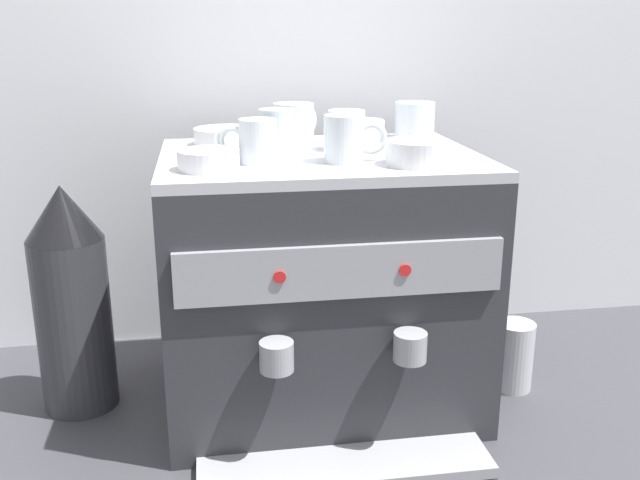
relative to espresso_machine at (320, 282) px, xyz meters
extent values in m
plane|color=#38383D|center=(0.00, 0.00, -0.25)|extent=(4.00, 4.00, 0.00)
cube|color=silver|center=(0.00, 0.35, 0.30)|extent=(2.80, 0.03, 1.09)
cube|color=#2D2D33|center=(0.00, 0.00, -0.01)|extent=(0.58, 0.44, 0.48)
cube|color=#B7B7BC|center=(0.00, 0.00, 0.24)|extent=(0.58, 0.44, 0.02)
cube|color=#939399|center=(0.00, -0.22, 0.10)|extent=(0.54, 0.01, 0.09)
cylinder|color=red|center=(-0.10, -0.23, 0.10)|extent=(0.02, 0.01, 0.02)
cylinder|color=red|center=(0.10, -0.23, 0.10)|extent=(0.02, 0.01, 0.02)
cube|color=#939399|center=(0.00, -0.27, -0.23)|extent=(0.50, 0.12, 0.02)
cylinder|color=#939399|center=(-0.11, -0.25, -0.03)|extent=(0.06, 0.06, 0.05)
cylinder|color=#939399|center=(0.11, -0.25, -0.03)|extent=(0.06, 0.06, 0.05)
cylinder|color=silver|center=(-0.08, 0.02, 0.29)|extent=(0.07, 0.07, 0.08)
torus|color=silver|center=(-0.12, 0.00, 0.29)|extent=(0.06, 0.03, 0.06)
cylinder|color=silver|center=(0.03, -0.09, 0.29)|extent=(0.07, 0.07, 0.08)
torus|color=silver|center=(0.08, -0.08, 0.29)|extent=(0.06, 0.01, 0.06)
cylinder|color=silver|center=(-0.03, 0.13, 0.29)|extent=(0.08, 0.08, 0.08)
torus|color=silver|center=(0.00, 0.17, 0.29)|extent=(0.05, 0.05, 0.06)
cylinder|color=silver|center=(0.22, 0.13, 0.29)|extent=(0.08, 0.08, 0.08)
torus|color=silver|center=(0.20, 0.18, 0.29)|extent=(0.03, 0.06, 0.06)
cylinder|color=silver|center=(-0.12, -0.07, 0.29)|extent=(0.06, 0.06, 0.08)
torus|color=silver|center=(-0.16, -0.06, 0.29)|extent=(0.05, 0.03, 0.05)
cylinder|color=silver|center=(0.05, 0.03, 0.29)|extent=(0.07, 0.07, 0.08)
torus|color=silver|center=(0.05, -0.02, 0.29)|extent=(0.01, 0.05, 0.05)
cylinder|color=white|center=(-0.17, 0.13, 0.27)|extent=(0.13, 0.13, 0.03)
cylinder|color=white|center=(-0.17, 0.13, 0.25)|extent=(0.07, 0.07, 0.01)
cylinder|color=white|center=(0.14, -0.13, 0.27)|extent=(0.11, 0.11, 0.04)
cylinder|color=white|center=(0.14, -0.13, 0.26)|extent=(0.06, 0.06, 0.01)
cylinder|color=white|center=(0.11, 0.14, 0.27)|extent=(0.10, 0.10, 0.04)
cylinder|color=white|center=(0.11, 0.14, 0.26)|extent=(0.05, 0.05, 0.01)
cylinder|color=white|center=(-0.20, -0.11, 0.27)|extent=(0.10, 0.10, 0.03)
cylinder|color=white|center=(-0.20, -0.11, 0.25)|extent=(0.06, 0.06, 0.01)
cylinder|color=#333338|center=(-0.48, 0.04, -0.07)|extent=(0.14, 0.14, 0.34)
cone|color=black|center=(-0.48, 0.04, 0.15)|extent=(0.14, 0.14, 0.10)
cylinder|color=#B7B7BC|center=(0.40, -0.03, -0.17)|extent=(0.08, 0.08, 0.14)
camera|label=1|loc=(-0.21, -1.28, 0.48)|focal=40.02mm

